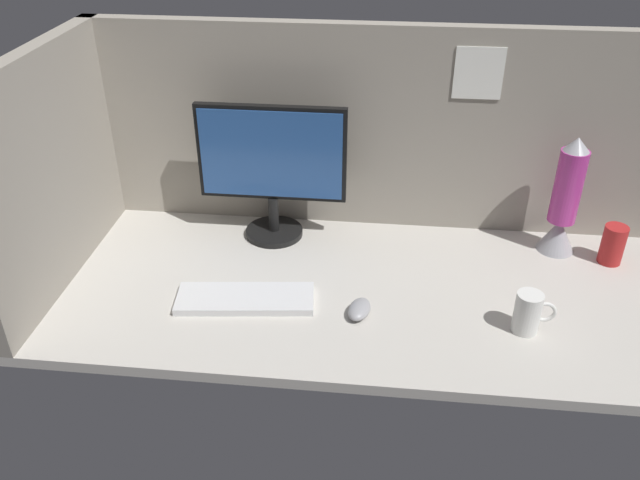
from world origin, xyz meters
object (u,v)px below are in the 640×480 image
(monitor, at_px, (272,166))
(mug_red_plastic, at_px, (613,245))
(mug_ceramic_white, at_px, (528,313))
(keyboard, at_px, (245,299))
(lava_lamp, at_px, (564,205))
(mouse, at_px, (359,309))

(monitor, xyz_separation_m, mug_red_plastic, (1.01, -0.05, -0.18))
(mug_red_plastic, bearing_deg, mug_ceramic_white, -130.10)
(keyboard, bearing_deg, mug_ceramic_white, -9.50)
(mug_red_plastic, xyz_separation_m, mug_ceramic_white, (-0.30, -0.35, -0.00))
(mug_ceramic_white, bearing_deg, lava_lamp, 69.58)
(monitor, bearing_deg, keyboard, -92.83)
(monitor, bearing_deg, mug_red_plastic, -3.10)
(monitor, height_order, mug_red_plastic, monitor)
(mug_ceramic_white, bearing_deg, monitor, 150.34)
(keyboard, bearing_deg, monitor, 80.87)
(mouse, bearing_deg, monitor, 138.98)
(mug_ceramic_white, bearing_deg, keyboard, 176.79)
(mouse, relative_size, mug_red_plastic, 0.80)
(mouse, bearing_deg, mug_red_plastic, 36.92)
(mouse, relative_size, mug_ceramic_white, 0.86)
(mouse, bearing_deg, keyboard, -171.97)
(monitor, distance_m, keyboard, 0.43)
(keyboard, distance_m, mug_red_plastic, 1.08)
(keyboard, xyz_separation_m, lava_lamp, (0.89, 0.37, 0.14))
(keyboard, height_order, mouse, mouse)
(mouse, height_order, lava_lamp, lava_lamp)
(mug_ceramic_white, height_order, lava_lamp, lava_lamp)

